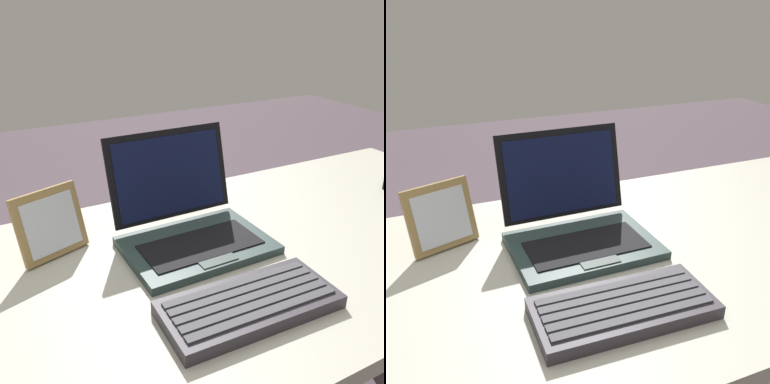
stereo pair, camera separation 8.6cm
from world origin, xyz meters
The scene contains 4 objects.
desk centered at (0.00, 0.00, 0.64)m, with size 1.74×0.72×0.72m.
laptop_front centered at (-0.03, 0.08, 0.77)m, with size 0.30×0.27×0.23m.
external_keyboard centered at (-0.05, -0.17, 0.74)m, with size 0.31×0.15×0.03m.
photo_frame centered at (-0.30, 0.17, 0.79)m, with size 0.15×0.09×0.14m.
Camera 2 is at (-0.34, -0.69, 1.21)m, focal length 40.18 mm.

